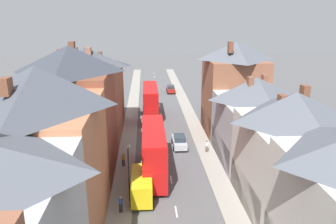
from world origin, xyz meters
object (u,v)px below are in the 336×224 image
Objects in this scene: car_near_blue at (171,89)px; street_lamp at (129,171)px; car_parked_left_a at (149,90)px; car_mid_black at (179,141)px; pedestrian_mid_left at (121,204)px; pedestrian_far_left at (207,146)px; car_near_silver at (152,132)px; pedestrian_mid_right at (123,159)px; double_decker_bus_lead at (154,150)px; delivery_van at (142,185)px; double_decker_bus_mid_street at (150,101)px.

street_lamp is (-7.35, -44.65, 2.40)m from car_near_blue.
car_parked_left_a is 0.97× the size of car_mid_black.
pedestrian_mid_left is 16.16m from pedestrian_far_left.
car_mid_black reaches higher than car_near_silver.
car_near_silver is 5.35m from car_mid_black.
pedestrian_mid_right reaches higher than car_near_silver.
pedestrian_far_left is (6.90, 5.16, -1.78)m from double_decker_bus_lead.
double_decker_bus_lead is 38.42m from car_parked_left_a.
pedestrian_far_left is at bearing 17.84° from pedestrian_mid_right.
pedestrian_far_left is 0.29× the size of street_lamp.
pedestrian_mid_right is 10.90m from pedestrian_far_left.
pedestrian_mid_right is at bearing 108.00° from delivery_van.
car_mid_black is (3.60, -3.96, 0.02)m from car_near_silver.
car_mid_black is 13.26m from delivery_van.
pedestrian_mid_left is (-3.16, -45.86, 0.18)m from car_parked_left_a.
car_near_silver is 2.51× the size of pedestrian_far_left.
pedestrian_mid_left is at bearing -96.24° from double_decker_bus_mid_street.
delivery_van is at bearing 54.17° from pedestrian_mid_left.
double_decker_bus_mid_street is at bearing -105.44° from car_near_blue.
car_near_silver is 0.96× the size of car_parked_left_a.
delivery_van is (-6.20, -44.02, 0.50)m from car_near_blue.
car_near_blue is 38.21m from pedestrian_mid_right.
double_decker_bus_lead is at bearing -116.03° from car_mid_black.
pedestrian_mid_right is at bearing -110.12° from car_near_silver.
double_decker_bus_mid_street is 6.71× the size of pedestrian_far_left.
delivery_van is 2.31m from street_lamp.
pedestrian_mid_right is at bearing -102.68° from car_near_blue.
pedestrian_mid_right is 0.29× the size of street_lamp.
car_mid_black reaches higher than car_near_blue.
pedestrian_mid_right is at bearing 152.36° from double_decker_bus_lead.
pedestrian_mid_left is (-3.15, -28.82, -1.78)m from double_decker_bus_mid_street.
car_mid_black is at bearing -92.35° from car_near_blue.
delivery_van is at bearing -111.71° from car_mid_black.
double_decker_bus_lead is at bearing 67.20° from pedestrian_mid_left.
double_decker_bus_mid_street is 17.67m from pedestrian_far_left.
double_decker_bus_lead is at bearing -90.01° from car_parked_left_a.
pedestrian_mid_right reaches higher than car_parked_left_a.
double_decker_bus_lead is 2.67× the size of car_near_silver.
double_decker_bus_mid_street is 1.96× the size of street_lamp.
double_decker_bus_lead is 6.71× the size of pedestrian_mid_right.
car_near_silver is 9.26m from pedestrian_far_left.
car_parked_left_a is (0.00, 27.02, 0.03)m from car_near_silver.
car_near_silver is at bearing -100.01° from car_near_blue.
car_near_silver is at bearing 138.07° from pedestrian_far_left.
double_decker_bus_lead is 1.96× the size of street_lamp.
pedestrian_far_left is at bearing -86.65° from car_near_blue.
pedestrian_far_left is (8.19, 10.08, -0.30)m from delivery_van.
car_parked_left_a is at bearing 89.97° from double_decker_bus_mid_street.
pedestrian_mid_right is at bearing -100.12° from double_decker_bus_mid_street.
pedestrian_mid_left is at bearing -99.52° from car_near_silver.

